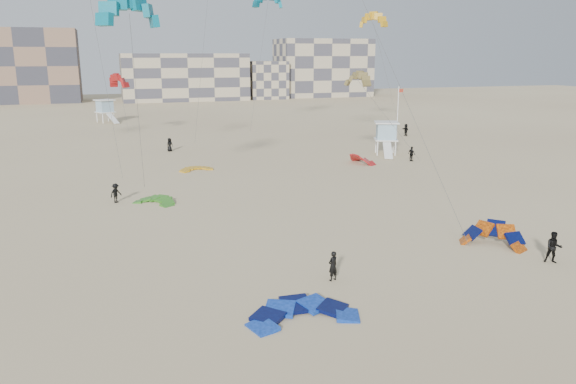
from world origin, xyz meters
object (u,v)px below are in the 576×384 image
object	(u,v)px
kite_ground_orange	(492,245)
kitesurfer_main	(333,266)
kite_ground_blue	(302,317)
lifeguard_tower_near	(386,138)

from	to	relation	value
kite_ground_orange	kitesurfer_main	size ratio (longest dim) A/B	2.32
kite_ground_blue	kite_ground_orange	world-z (taller)	kite_ground_orange
kite_ground_orange	lifeguard_tower_near	bearing A→B (deg)	120.72
kite_ground_orange	kitesurfer_main	distance (m)	12.01
kite_ground_orange	lifeguard_tower_near	world-z (taller)	lifeguard_tower_near
kitesurfer_main	lifeguard_tower_near	distance (m)	40.26
kitesurfer_main	kite_ground_orange	bearing A→B (deg)	167.82
kite_ground_orange	kite_ground_blue	bearing A→B (deg)	-111.93
kite_ground_blue	kitesurfer_main	size ratio (longest dim) A/B	2.96
kitesurfer_main	lifeguard_tower_near	bearing A→B (deg)	-144.01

